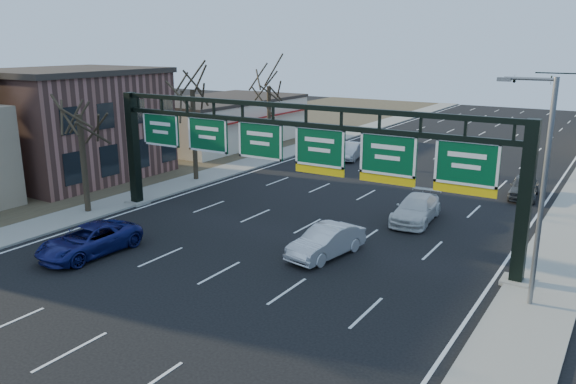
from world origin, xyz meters
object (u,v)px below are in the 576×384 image
Objects in this scene: car_blue_suv at (89,240)px; car_silver_sedan at (326,242)px; sign_gantry at (292,153)px; car_white_wagon at (416,209)px.

car_silver_sedan is at bearing 32.58° from car_blue_suv.
car_white_wagon is at bearing 52.53° from sign_gantry.
sign_gantry is 5.36× the size of car_silver_sedan.
sign_gantry is 4.66× the size of car_blue_suv.
car_white_wagon is at bearing 86.81° from car_silver_sedan.
sign_gantry reaches higher than car_white_wagon.
car_white_wagon reaches higher than car_blue_suv.
car_blue_suv is at bearing -133.02° from sign_gantry.
car_blue_suv is at bearing -135.27° from car_white_wagon.
car_white_wagon is (4.75, 6.20, -3.88)m from sign_gantry.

